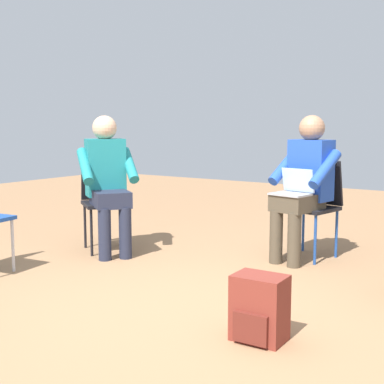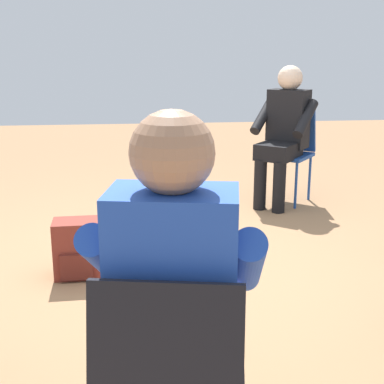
{
  "view_description": "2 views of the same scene",
  "coord_description": "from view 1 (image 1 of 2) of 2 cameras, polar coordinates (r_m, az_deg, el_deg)",
  "views": [
    {
      "loc": [
        2.53,
        1.92,
        1.17
      ],
      "look_at": [
        -0.17,
        0.1,
        0.75
      ],
      "focal_mm": 50.0,
      "sensor_mm": 36.0,
      "label": 1
    },
    {
      "loc": [
        -3.16,
        0.3,
        1.38
      ],
      "look_at": [
        -0.17,
        -0.04,
        0.57
      ],
      "focal_mm": 50.0,
      "sensor_mm": 36.0,
      "label": 2
    }
  ],
  "objects": [
    {
      "name": "ground_plane",
      "position": [
        3.38,
        -3.05,
        -12.89
      ],
      "size": [
        14.0,
        14.0,
        0.0
      ],
      "primitive_type": "plane",
      "color": "#99704C"
    },
    {
      "name": "chair_southwest",
      "position": [
        5.03,
        -9.33,
        -0.46
      ],
      "size": [
        0.57,
        0.58,
        0.85
      ],
      "rotation": [
        0.0,
        0.0,
        -0.62
      ],
      "color": "black",
      "rests_on": "ground"
    },
    {
      "name": "person_with_laptop",
      "position": [
        4.63,
        11.88,
        1.27
      ],
      "size": [
        0.57,
        0.56,
        1.24
      ],
      "rotation": [
        0.0,
        0.0,
        -1.76
      ],
      "color": "#4C4233",
      "rests_on": "ground"
    },
    {
      "name": "backpack_near_laptop_user",
      "position": [
        2.98,
        7.22,
        -12.56
      ],
      "size": [
        0.26,
        0.29,
        0.36
      ],
      "rotation": [
        0.0,
        0.0,
        1.61
      ],
      "color": "maroon",
      "rests_on": "ground"
    },
    {
      "name": "chair_west",
      "position": [
        4.8,
        12.93,
        -0.92
      ],
      "size": [
        0.5,
        0.47,
        0.85
      ],
      "rotation": [
        0.0,
        0.0,
        -1.76
      ],
      "color": "black",
      "rests_on": "ground"
    },
    {
      "name": "person_in_teal",
      "position": [
        4.85,
        -8.99,
        1.61
      ],
      "size": [
        0.63,
        0.63,
        1.24
      ],
      "rotation": [
        0.0,
        0.0,
        -0.62
      ],
      "color": "#23283D",
      "rests_on": "ground"
    }
  ]
}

